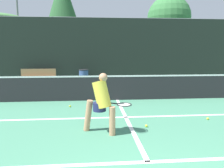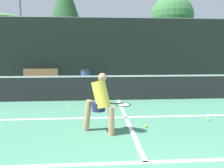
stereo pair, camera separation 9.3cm
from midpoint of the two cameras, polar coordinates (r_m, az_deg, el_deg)
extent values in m
cube|color=white|center=(3.96, 8.63, -19.48)|extent=(11.00, 0.10, 0.01)
cube|color=white|center=(6.26, 3.18, -8.62)|extent=(8.25, 0.10, 0.01)
cube|color=white|center=(6.11, 3.40, -9.09)|extent=(0.10, 4.73, 0.01)
cube|color=#232326|center=(8.28, 1.07, -0.98)|extent=(11.00, 0.02, 0.95)
cube|color=white|center=(8.22, 1.08, 2.08)|extent=(11.00, 0.03, 0.06)
cube|color=black|center=(13.13, -1.21, 8.73)|extent=(24.00, 0.06, 3.75)
cylinder|color=slate|center=(13.26, -1.24, 16.94)|extent=(24.00, 0.04, 0.04)
cylinder|color=tan|center=(4.90, -0.48, -9.65)|extent=(0.14, 0.14, 0.65)
cylinder|color=tan|center=(5.17, -6.76, -8.19)|extent=(0.29, 0.25, 0.75)
cylinder|color=#1E234C|center=(4.96, -3.84, -5.93)|extent=(0.30, 0.30, 0.20)
cylinder|color=yellow|center=(4.87, -3.26, -2.66)|extent=(0.44, 0.38, 0.68)
sphere|color=tan|center=(4.79, -2.88, 1.76)|extent=(0.19, 0.19, 0.19)
cylinder|color=#262628|center=(5.06, -0.57, -5.03)|extent=(0.28, 0.18, 0.03)
torus|color=#262628|center=(4.94, 2.69, -5.38)|extent=(0.47, 0.47, 0.02)
cylinder|color=beige|center=(4.94, 2.69, -5.38)|extent=(0.35, 0.35, 0.01)
sphere|color=#D1E033|center=(6.55, 23.35, -8.30)|extent=(0.07, 0.07, 0.07)
sphere|color=#D1E033|center=(5.54, 8.46, -10.74)|extent=(0.07, 0.07, 0.07)
sphere|color=#D1E033|center=(7.47, -11.27, -5.69)|extent=(0.07, 0.07, 0.07)
cube|color=olive|center=(12.79, -18.95, 1.83)|extent=(1.91, 0.41, 0.04)
cube|color=olive|center=(12.95, -18.82, 2.84)|extent=(1.90, 0.09, 0.42)
cube|color=#333338|center=(13.00, -22.17, 0.78)|extent=(0.06, 0.32, 0.44)
cube|color=#333338|center=(12.68, -15.54, 0.92)|extent=(0.06, 0.32, 0.44)
cylinder|color=#384C7F|center=(12.54, -7.60, 1.84)|extent=(0.52, 0.52, 0.77)
cylinder|color=black|center=(12.49, -7.64, 3.69)|extent=(0.55, 0.55, 0.04)
cube|color=black|center=(17.64, -7.48, 4.05)|extent=(1.77, 4.56, 0.91)
cube|color=#1E2328|center=(17.37, -7.57, 6.49)|extent=(1.49, 2.74, 0.61)
cylinder|color=black|center=(19.09, -4.88, 3.96)|extent=(0.18, 0.60, 0.60)
cylinder|color=black|center=(16.18, -4.87, 3.12)|extent=(0.18, 0.60, 0.60)
cylinder|color=slate|center=(20.70, -23.51, 15.29)|extent=(0.16, 0.16, 8.98)
cylinder|color=brown|center=(20.37, 14.18, 7.98)|extent=(0.28, 0.28, 3.41)
sphere|color=#38753D|center=(20.56, 14.50, 16.40)|extent=(3.75, 3.75, 3.75)
cylinder|color=brown|center=(20.33, -12.54, 8.21)|extent=(0.28, 0.28, 3.53)
cone|color=#28562D|center=(20.75, -12.95, 19.99)|extent=(3.18, 3.18, 4.94)
cube|color=beige|center=(30.32, -3.36, 9.91)|extent=(36.00, 2.40, 5.02)
camera|label=1|loc=(0.05, -90.44, -0.07)|focal=35.00mm
camera|label=2|loc=(0.05, 89.56, 0.07)|focal=35.00mm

